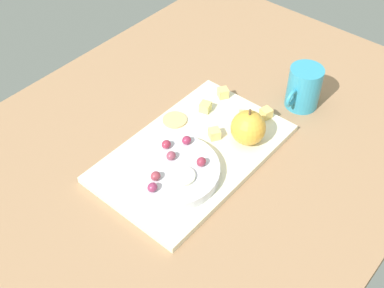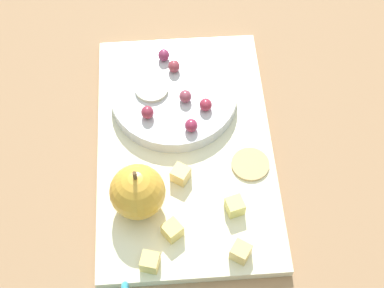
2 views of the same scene
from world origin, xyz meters
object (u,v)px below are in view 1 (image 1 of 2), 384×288
Objects in this scene: grape_4 at (171,156)px; cup at (304,88)px; apple_whole at (248,128)px; grape_3 at (166,144)px; cheese_cube_3 at (205,107)px; cheese_cube_4 at (266,113)px; grape_2 at (201,162)px; grape_5 at (152,187)px; grape_1 at (187,140)px; cheese_cube_1 at (223,93)px; platter at (193,153)px; serving_dish at (172,171)px; cheese_cube_2 at (214,134)px; cracker_0 at (174,120)px; apple_slice_0 at (182,176)px; cheese_cube_0 at (244,117)px; grape_0 at (156,176)px.

cup is at bearing -14.48° from grape_4.
apple_whole is 3.71× the size of grape_3.
cheese_cube_3 is at bearing 140.16° from cup.
cheese_cube_4 is 1.12× the size of grape_2.
grape_1 is at bearing 13.76° from grape_5.
cheese_cube_1 and cheese_cube_4 have the same top height.
platter is at bearing -161.27° from cheese_cube_1.
serving_dish is at bearing -134.39° from grape_4.
grape_2 is (-9.16, -4.05, 1.93)cm from cheese_cube_2.
cheese_cube_1 reaches higher than platter.
grape_1 is at bearing -157.71° from cheese_cube_3.
cracker_0 is at bearing 99.67° from cheese_cube_2.
cheese_cube_2 is 8.54cm from cheese_cube_3.
platter is at bearing 163.50° from cup.
serving_dish is 3.79× the size of apple_slice_0.
cracker_0 is (-6.91, 2.93, -0.88)cm from cheese_cube_3.
grape_3 reaches higher than cracker_0.
grape_2 is (-17.26, -2.53, 1.93)cm from cheese_cube_0.
grape_0 is at bearing 164.71° from apple_whole.
apple_slice_0 is (-25.38, -10.09, 1.34)cm from cheese_cube_1.
grape_2 reaches higher than cheese_cube_4.
cup is at bearing -17.80° from grape_1.
cheese_cube_4 is at bearing 164.09° from cup.
grape_4 is at bearing 45.61° from serving_dish.
cheese_cube_1 is at bearing 15.03° from grape_1.
serving_dish is 9.50× the size of grape_2.
cup is at bearing -6.32° from apple_slice_0.
cracker_0 is 1.08× the size of apple_slice_0.
grape_4 is at bearing 175.31° from platter.
platter is at bearing 9.05° from grape_5.
grape_0 is 9.15cm from grape_2.
grape_2 reaches higher than apple_slice_0.
grape_3 is (-13.62, 9.81, -0.65)cm from apple_whole.
grape_2 reaches higher than grape_3.
grape_0 is at bearing -163.63° from cheese_cube_3.
grape_3 is 11.12cm from grape_5.
cheese_cube_3 is 0.20× the size of cup.
cracker_0 is (11.52, 9.82, -0.86)cm from serving_dish.
cup is (22.09, -7.32, 2.36)cm from cheese_cube_2.
cracker_0 is at bearing 61.27° from grape_2.
platter is at bearing 170.94° from cheese_cube_2.
grape_5 is (-27.74, 0.20, 1.90)cm from cheese_cube_0.
grape_1 is at bearing -122.22° from cracker_0.
grape_1 is (-4.90, -7.78, 2.75)cm from cracker_0.
cheese_cube_0 is at bearing -3.64° from grape_0.
cheese_cube_2 is (13.17, 0.17, 0.02)cm from serving_dish.
cheese_cube_3 is 12.90cm from grape_1.
cheese_cube_2 is 9.83cm from cracker_0.
cheese_cube_3 is 7.56cm from cracker_0.
cheese_cube_1 is at bearing 12.97° from grape_0.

